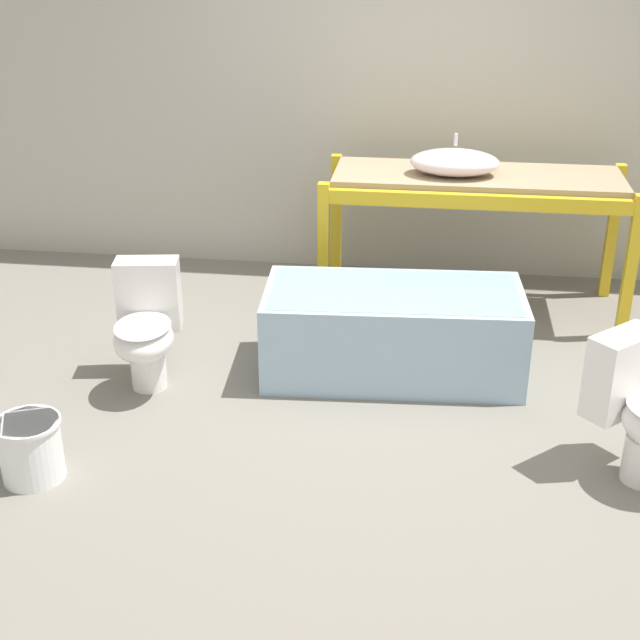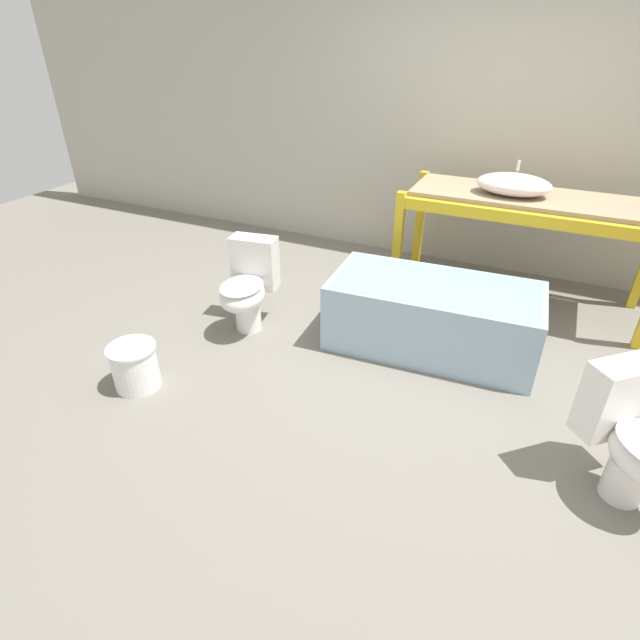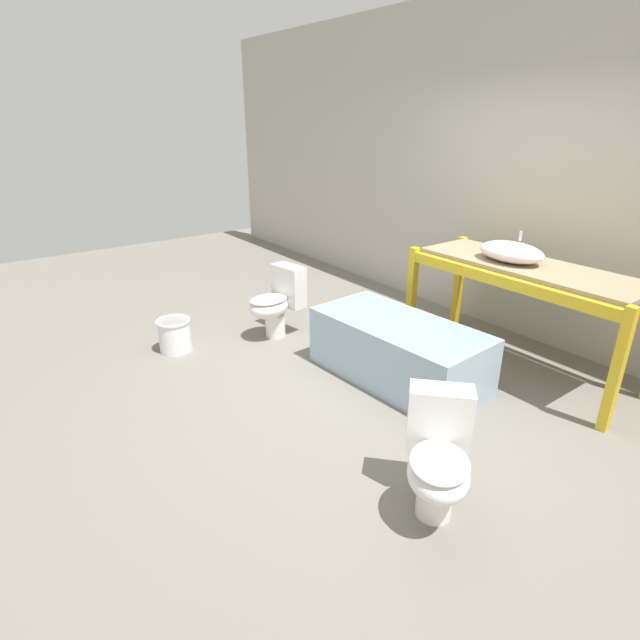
% 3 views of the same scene
% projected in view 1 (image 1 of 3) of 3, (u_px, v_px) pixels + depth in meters
% --- Properties ---
extents(ground_plane, '(12.00, 12.00, 0.00)m').
position_uv_depth(ground_plane, '(373.00, 388.00, 5.08)').
color(ground_plane, slate).
extents(warehouse_wall_rear, '(10.80, 0.08, 3.20)m').
position_uv_depth(warehouse_wall_rear, '(401.00, 50.00, 6.14)').
color(warehouse_wall_rear, '#B2AD9E').
rests_on(warehouse_wall_rear, ground_plane).
extents(shelving_rack, '(1.98, 0.77, 0.94)m').
position_uv_depth(shelving_rack, '(476.00, 194.00, 5.78)').
color(shelving_rack, gold).
rests_on(shelving_rack, ground_plane).
extents(sink_basin, '(0.57, 0.37, 0.24)m').
position_uv_depth(sink_basin, '(455.00, 162.00, 5.66)').
color(sink_basin, silver).
rests_on(sink_basin, shelving_rack).
extents(bathtub_main, '(1.52, 0.80, 0.52)m').
position_uv_depth(bathtub_main, '(393.00, 326.00, 5.15)').
color(bathtub_main, '#99B7CC').
rests_on(bathtub_main, ground_plane).
extents(toilet_far, '(0.42, 0.61, 0.70)m').
position_uv_depth(toilet_far, '(146.00, 326.00, 4.98)').
color(toilet_far, white).
rests_on(toilet_far, ground_plane).
extents(bucket_white, '(0.32, 0.32, 0.31)m').
position_uv_depth(bucket_white, '(31.00, 448.00, 4.22)').
color(bucket_white, white).
rests_on(bucket_white, ground_plane).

